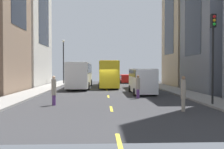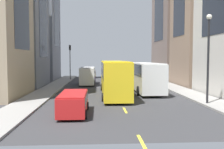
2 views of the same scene
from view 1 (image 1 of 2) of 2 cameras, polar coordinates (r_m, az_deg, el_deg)
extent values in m
plane|color=#333335|center=(29.63, -1.21, -3.64)|extent=(42.48, 42.48, 0.00)
cube|color=gray|center=(30.50, -16.26, -3.41)|extent=(2.66, 44.00, 0.15)
cube|color=gray|center=(30.81, 13.69, -3.34)|extent=(2.66, 44.00, 0.15)
cube|color=yellow|center=(8.90, 1.62, -15.24)|extent=(0.16, 2.00, 0.01)
cube|color=yellow|center=(15.73, -0.17, -7.98)|extent=(0.16, 2.00, 0.01)
cube|color=yellow|center=(22.66, -0.85, -5.14)|extent=(0.16, 2.00, 0.01)
cube|color=yellow|center=(29.63, -1.21, -3.63)|extent=(0.16, 2.00, 0.01)
cube|color=yellow|center=(36.61, -1.43, -2.69)|extent=(0.16, 2.00, 0.01)
cube|color=yellow|center=(43.59, -1.58, -2.06)|extent=(0.16, 2.00, 0.01)
cube|color=yellow|center=(50.58, -1.69, -1.59)|extent=(0.16, 2.00, 0.01)
cube|color=tan|center=(39.57, 17.80, 12.86)|extent=(6.55, 8.85, 21.06)
cube|color=#1E232D|center=(39.57, 17.80, 12.86)|extent=(6.61, 4.87, 11.58)
cube|color=silver|center=(32.98, -7.37, -0.06)|extent=(2.55, 11.02, 3.00)
cube|color=black|center=(32.97, -7.37, 1.42)|extent=(2.60, 10.14, 1.20)
cube|color=beige|center=(32.98, -7.38, 2.62)|extent=(2.45, 10.58, 0.08)
cylinder|color=black|center=(36.54, -8.73, -1.94)|extent=(0.46, 1.00, 1.00)
cylinder|color=black|center=(36.36, -5.05, -1.94)|extent=(0.46, 1.00, 1.00)
cylinder|color=black|center=(29.78, -10.19, -2.67)|extent=(0.46, 1.00, 1.00)
cylinder|color=black|center=(29.55, -5.67, -2.68)|extent=(0.46, 1.00, 1.00)
cube|color=yellow|center=(35.57, -0.90, 0.18)|extent=(2.45, 12.56, 3.30)
cube|color=black|center=(35.57, -0.90, 1.56)|extent=(2.50, 11.55, 1.48)
cube|color=gold|center=(35.58, -0.90, 2.90)|extent=(2.35, 12.05, 0.08)
cylinder|color=black|center=(39.51, -2.68, -1.86)|extent=(0.44, 0.76, 0.76)
cylinder|color=black|center=(39.56, 0.59, -1.85)|extent=(0.44, 0.76, 0.76)
cylinder|color=black|center=(31.73, -2.76, -2.62)|extent=(0.44, 0.76, 0.76)
cylinder|color=black|center=(31.80, 1.31, -2.62)|extent=(0.44, 0.76, 0.76)
cube|color=white|center=(25.40, 6.97, -1.42)|extent=(2.05, 6.07, 2.30)
cube|color=black|center=(25.38, 6.97, 0.29)|extent=(2.09, 5.58, 0.69)
cube|color=silver|center=(25.38, 6.97, 1.27)|extent=(1.97, 5.82, 0.08)
cylinder|color=black|center=(27.19, 4.35, -3.32)|extent=(0.37, 0.72, 0.72)
cylinder|color=black|center=(27.48, 8.27, -3.28)|extent=(0.37, 0.72, 0.72)
cylinder|color=black|center=(23.48, 5.43, -4.05)|extent=(0.37, 0.72, 0.72)
cylinder|color=black|center=(23.81, 9.94, -3.99)|extent=(0.37, 0.72, 0.72)
cube|color=red|center=(44.85, 3.12, -0.95)|extent=(1.79, 4.58, 1.25)
cube|color=black|center=(44.83, 3.12, -0.55)|extent=(1.82, 4.21, 0.53)
cube|color=#A91A1A|center=(44.82, 3.13, -0.10)|extent=(1.72, 4.40, 0.08)
cylinder|color=black|center=(46.21, 1.94, -1.49)|extent=(0.32, 0.62, 0.62)
cylinder|color=black|center=(46.36, 3.97, -1.48)|extent=(0.32, 0.62, 0.62)
cylinder|color=black|center=(43.38, 2.22, -1.67)|extent=(0.32, 0.62, 0.62)
cylinder|color=black|center=(43.54, 4.38, -1.66)|extent=(0.32, 0.62, 0.62)
cylinder|color=#593372|center=(21.34, 6.05, -4.50)|extent=(0.27, 0.27, 0.79)
cylinder|color=gray|center=(21.27, 6.06, -2.13)|extent=(0.36, 0.36, 0.98)
sphere|color=#8C6647|center=(21.24, 6.06, -0.48)|extent=(0.24, 0.24, 0.24)
cylinder|color=gray|center=(15.36, 16.24, -6.87)|extent=(0.22, 0.22, 0.74)
cylinder|color=gray|center=(15.26, 16.26, -3.32)|extent=(0.29, 0.29, 1.17)
sphere|color=#8C6647|center=(15.22, 16.28, -0.72)|extent=(0.22, 0.22, 0.22)
cylinder|color=#593372|center=(17.70, -13.35, -5.85)|extent=(0.25, 0.25, 0.71)
cylinder|color=gray|center=(17.61, -13.36, -2.88)|extent=(0.33, 0.33, 1.13)
sphere|color=beige|center=(17.57, -13.37, -0.66)|extent=(0.24, 0.24, 0.24)
cylinder|color=black|center=(18.11, 22.37, 1.89)|extent=(0.14, 0.14, 5.22)
cube|color=black|center=(18.40, 22.46, 11.46)|extent=(0.32, 0.32, 0.90)
sphere|color=red|center=(18.29, 22.70, 12.32)|extent=(0.20, 0.20, 0.20)
sphere|color=orange|center=(18.24, 22.69, 11.54)|extent=(0.20, 0.20, 0.20)
sphere|color=green|center=(18.20, 22.68, 10.76)|extent=(0.20, 0.20, 0.20)
cylinder|color=black|center=(42.18, -11.22, 2.70)|extent=(0.18, 0.18, 6.91)
sphere|color=silver|center=(42.43, -11.24, 7.62)|extent=(0.44, 0.44, 0.44)
camera|label=2|loc=(61.81, 0.06, 2.49)|focal=40.02mm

